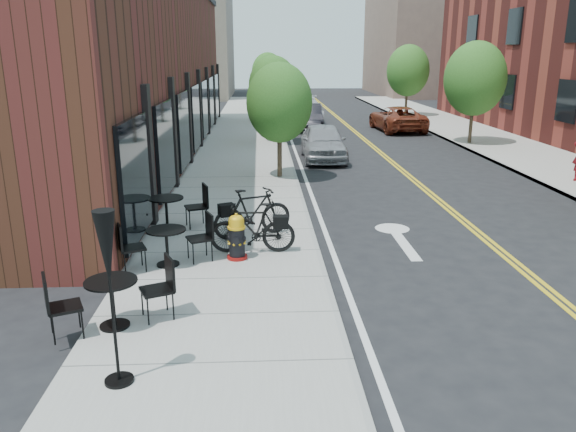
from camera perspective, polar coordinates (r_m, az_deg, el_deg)
name	(u,v)px	position (r m, az deg, el deg)	size (l,w,h in m)	color
ground	(328,282)	(10.80, 4.09, -6.70)	(120.00, 120.00, 0.00)	black
sidewalk_near	(240,172)	(20.31, -4.91, 4.43)	(4.00, 70.00, 0.12)	#9E9B93
sidewalk_far	(565,169)	(23.21, 26.28, 4.30)	(4.00, 70.00, 0.12)	#9E9B93
building_near	(130,71)	(24.45, -15.73, 14.03)	(5.00, 28.00, 7.00)	#412315
bg_building_left	(190,44)	(58.27, -9.95, 16.83)	(8.00, 14.00, 10.00)	#726656
bg_building_right	(426,34)	(62.33, 13.85, 17.48)	(10.00, 16.00, 12.00)	brown
tree_near_a	(279,103)	(18.95, -0.88, 11.42)	(2.20, 2.20, 3.81)	#382B1E
tree_near_b	(273,86)	(26.92, -1.50, 13.09)	(2.30, 2.30, 3.98)	#382B1E
tree_near_c	(270,81)	(34.92, -1.84, 13.52)	(2.10, 2.10, 3.67)	#382B1E
tree_near_d	(268,72)	(42.90, -2.06, 14.38)	(2.40, 2.40, 4.11)	#382B1E
tree_far_b	(475,79)	(27.71, 18.47, 13.09)	(2.80, 2.80, 4.62)	#382B1E
tree_far_c	(408,71)	(39.15, 12.09, 14.25)	(2.80, 2.80, 4.62)	#382B1E
fire_hydrant	(237,237)	(11.52, -5.23, -2.17)	(0.54, 0.54, 0.97)	maroon
bicycle_left	(252,228)	(11.82, -3.64, -1.22)	(0.51, 1.80, 1.08)	black
bicycle_right	(253,212)	(12.86, -3.62, 0.36)	(0.54, 1.90, 1.14)	black
bistro_set_a	(112,297)	(9.07, -17.44, -7.81)	(1.87, 1.18, 1.00)	black
bistro_set_b	(167,242)	(11.36, -12.22, -2.57)	(1.84, 1.11, 0.97)	black
bistro_set_c	(166,209)	(13.62, -12.25, 0.72)	(1.97, 1.07, 1.04)	black
patio_umbrella	(108,262)	(7.15, -17.83, -4.48)	(0.37, 0.37, 2.30)	black
parked_car_a	(323,142)	(22.97, 3.59, 7.51)	(1.70, 4.23, 1.44)	gray
parked_car_b	(308,117)	(32.28, 2.01, 10.05)	(1.50, 4.30, 1.42)	black
parked_car_c	(305,109)	(36.03, 1.72, 10.78)	(2.13, 5.24, 1.52)	#BCBBC1
parked_car_far	(397,119)	(32.22, 11.01, 9.70)	(2.25, 4.88, 1.36)	maroon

